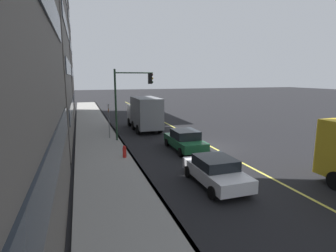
# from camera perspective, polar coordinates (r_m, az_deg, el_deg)

# --- Properties ---
(ground) EXTENTS (200.00, 200.00, 0.00)m
(ground) POSITION_cam_1_polar(r_m,az_deg,el_deg) (20.84, 9.26, -4.42)
(ground) COLOR black
(sidewalk_slab) EXTENTS (80.00, 3.69, 0.15)m
(sidewalk_slab) POSITION_cam_1_polar(r_m,az_deg,el_deg) (18.59, -13.69, -6.18)
(sidewalk_slab) COLOR gray
(sidewalk_slab) RESTS_ON ground
(curb_edge) EXTENTS (80.00, 0.16, 0.15)m
(curb_edge) POSITION_cam_1_polar(r_m,az_deg,el_deg) (18.80, -8.30, -5.80)
(curb_edge) COLOR slate
(curb_edge) RESTS_ON ground
(lane_stripe_center) EXTENTS (80.00, 0.16, 0.01)m
(lane_stripe_center) POSITION_cam_1_polar(r_m,az_deg,el_deg) (20.84, 9.26, -4.41)
(lane_stripe_center) COLOR #D8CC4C
(lane_stripe_center) RESTS_ON ground
(building_midblock) EXTENTS (14.13, 9.28, 15.47)m
(building_midblock) POSITION_cam_1_polar(r_m,az_deg,el_deg) (24.44, -32.09, 14.62)
(building_midblock) COLOR #56514C
(building_midblock) RESTS_ON ground
(building_glass_right) EXTENTS (12.54, 12.63, 21.73)m
(building_glass_right) POSITION_cam_1_polar(r_m,az_deg,el_deg) (40.10, -29.76, 17.11)
(building_glass_right) COLOR #56514C
(building_glass_right) RESTS_ON ground
(car_green) EXTENTS (4.43, 2.01, 1.51)m
(car_green) POSITION_cam_1_polar(r_m,az_deg,el_deg) (19.51, 3.66, -3.02)
(car_green) COLOR #1E6038
(car_green) RESTS_ON ground
(car_white) EXTENTS (4.26, 2.02, 1.40)m
(car_white) POSITION_cam_1_polar(r_m,az_deg,el_deg) (13.55, 10.19, -9.45)
(car_white) COLOR silver
(car_white) RESTS_ON ground
(truck_gray) EXTENTS (6.68, 2.45, 3.35)m
(truck_gray) POSITION_cam_1_polar(r_m,az_deg,el_deg) (26.92, -5.07, 2.82)
(truck_gray) COLOR silver
(truck_gray) RESTS_ON ground
(traffic_light_mast) EXTENTS (0.28, 3.26, 5.96)m
(traffic_light_mast) POSITION_cam_1_polar(r_m,az_deg,el_deg) (22.11, -8.24, 7.05)
(traffic_light_mast) COLOR #1E3823
(traffic_light_mast) RESTS_ON ground
(street_sign_post) EXTENTS (0.60, 0.08, 3.10)m
(street_sign_post) POSITION_cam_1_polar(r_m,az_deg,el_deg) (23.01, -12.60, 1.49)
(street_sign_post) COLOR slate
(street_sign_post) RESTS_ON ground
(fire_hydrant) EXTENTS (0.24, 0.24, 0.94)m
(fire_hydrant) POSITION_cam_1_polar(r_m,az_deg,el_deg) (17.55, -9.36, -5.68)
(fire_hydrant) COLOR red
(fire_hydrant) RESTS_ON ground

